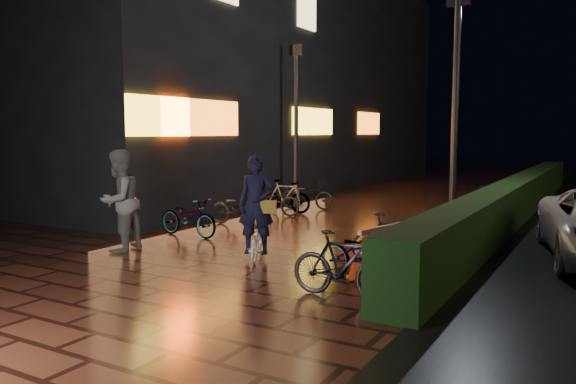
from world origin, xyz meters
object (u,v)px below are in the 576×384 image
Objects in this scene: bystander_person at (119,201)px; cart_assembly at (497,207)px; traffic_barrier at (390,247)px; cyclist at (257,221)px.

bystander_person is 8.34m from cart_assembly.
cyclist is at bearing -169.15° from traffic_barrier.
cart_assembly is at bearing 59.94° from cyclist.
cart_assembly is at bearing 128.23° from bystander_person.
bystander_person is at bearing -133.41° from cart_assembly.
traffic_barrier is 1.82× the size of cart_assembly.
cyclist reaches higher than traffic_barrier.
traffic_barrier is (2.29, 0.44, -0.31)m from cyclist.
cyclist is 2.35m from traffic_barrier.
cyclist is at bearing -120.06° from cart_assembly.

